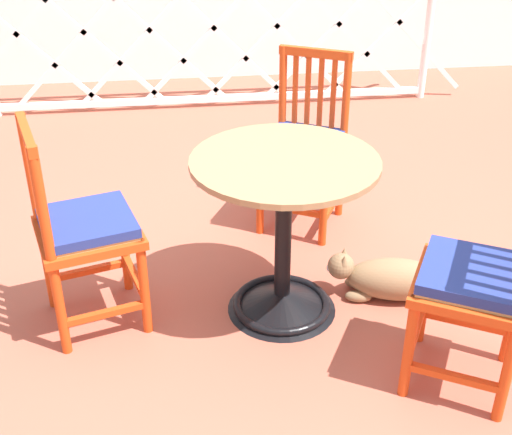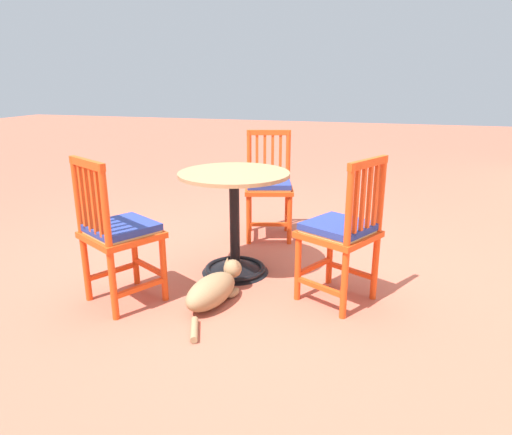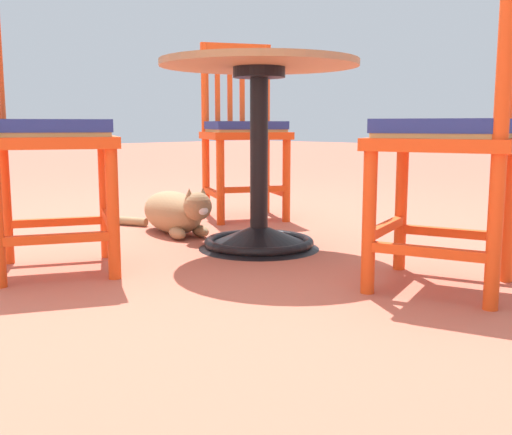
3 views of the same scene
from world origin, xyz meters
The scene contains 6 objects.
ground_plane centered at (0.00, 0.00, 0.00)m, with size 24.00×24.00×0.00m, color #AD5642.
cafe_table centered at (-0.10, 0.03, 0.28)m, with size 0.76×0.76×0.73m.
orange_chair_tucked_in centered at (0.13, 0.79, 0.45)m, with size 0.54×0.54×0.91m.
orange_chair_by_planter centered at (-0.91, 0.07, 0.45)m, with size 0.49×0.49×0.91m.
orange_chair_near_fence centered at (0.52, -0.49, 0.45)m, with size 0.54×0.54×0.91m.
tabby_cat centered at (0.39, 0.07, 0.10)m, with size 0.75×0.29×0.23m.
Camera 3 is at (-1.76, 1.75, 0.49)m, focal length 42.90 mm.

